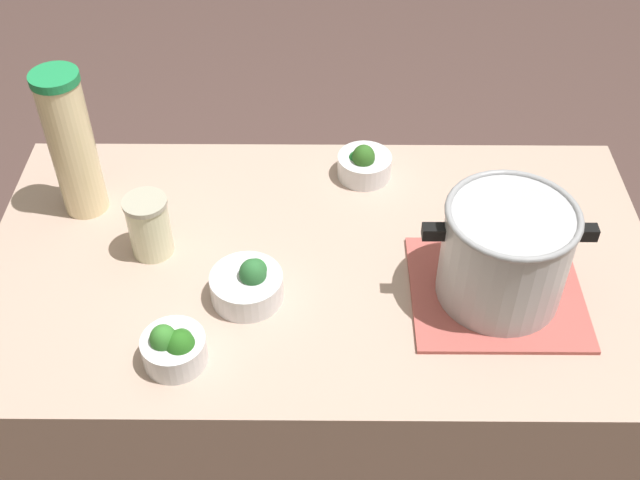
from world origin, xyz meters
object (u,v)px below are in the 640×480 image
cooking_pot (505,252)px  broccoli_bowl_back (175,347)px  mason_jar (149,226)px  broccoli_bowl_front (364,164)px  broccoli_bowl_center (248,284)px  lemonade_pitcher (72,144)px

cooking_pot → broccoli_bowl_back: cooking_pot is taller
mason_jar → broccoli_bowl_front: size_ratio=1.10×
broccoli_bowl_back → mason_jar: bearing=-73.0°
cooking_pot → broccoli_bowl_back: size_ratio=2.73×
mason_jar → broccoli_bowl_center: size_ratio=0.96×
broccoli_bowl_center → broccoli_bowl_back: (0.11, 0.15, 0.00)m
lemonade_pitcher → broccoli_bowl_front: size_ratio=2.72×
lemonade_pitcher → mason_jar: (-0.16, 0.13, -0.09)m
broccoli_bowl_back → cooking_pot: bearing=-164.5°
mason_jar → broccoli_bowl_center: mason_jar is taller
lemonade_pitcher → mason_jar: lemonade_pitcher is taller
mason_jar → broccoli_bowl_back: mason_jar is taller
cooking_pot → broccoli_bowl_front: (0.23, -0.35, -0.08)m
lemonade_pitcher → broccoli_bowl_front: (-0.58, -0.10, -0.13)m
lemonade_pitcher → broccoli_bowl_front: lemonade_pitcher is taller
broccoli_bowl_front → cooking_pot: bearing=124.1°
lemonade_pitcher → broccoli_bowl_center: (-0.35, 0.25, -0.13)m
lemonade_pitcher → mason_jar: size_ratio=2.47×
lemonade_pitcher → broccoli_bowl_front: bearing=-169.8°
broccoli_bowl_front → broccoli_bowl_back: size_ratio=1.05×
cooking_pot → mason_jar: bearing=-9.7°
cooking_pot → broccoli_bowl_center: cooking_pot is taller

